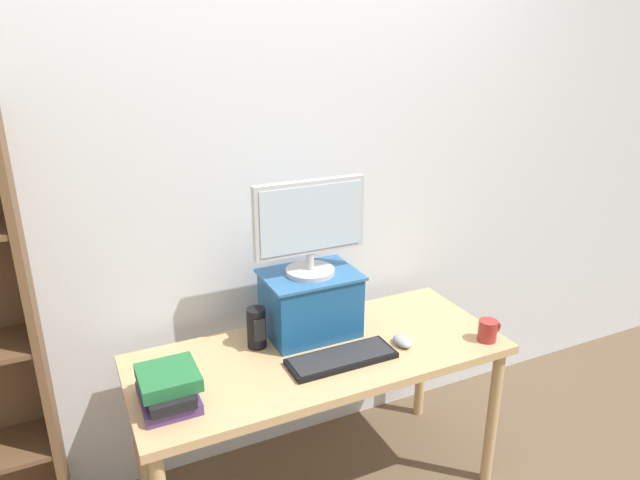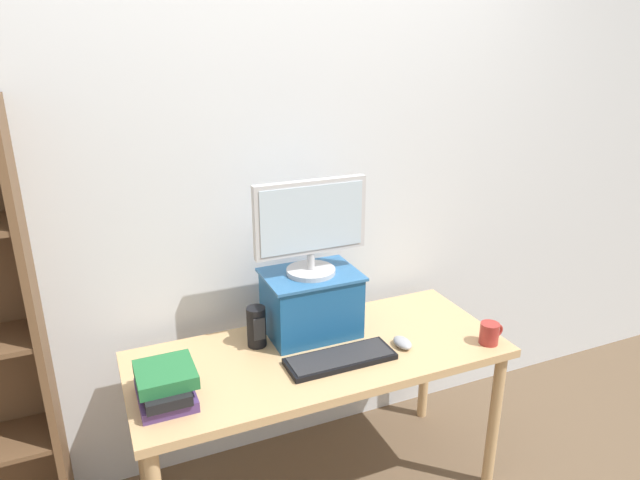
{
  "view_description": "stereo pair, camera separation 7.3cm",
  "coord_description": "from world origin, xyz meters",
  "px_view_note": "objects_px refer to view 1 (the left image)",
  "views": [
    {
      "loc": [
        -0.87,
        -1.84,
        1.94
      ],
      "look_at": [
        0.03,
        0.06,
        1.17
      ],
      "focal_mm": 32.0,
      "sensor_mm": 36.0,
      "label": 1
    },
    {
      "loc": [
        -0.81,
        -1.87,
        1.94
      ],
      "look_at": [
        0.03,
        0.06,
        1.17
      ],
      "focal_mm": 32.0,
      "sensor_mm": 36.0,
      "label": 2
    }
  ],
  "objects_px": {
    "computer_monitor": "(310,225)",
    "computer_mouse": "(402,341)",
    "desk_speaker": "(257,328)",
    "book_stack": "(168,388)",
    "desk": "(320,367)",
    "riser_box": "(310,302)",
    "keyboard": "(342,358)",
    "coffee_mug": "(488,330)"
  },
  "relations": [
    {
      "from": "desk",
      "to": "riser_box",
      "type": "xyz_separation_m",
      "value": [
        0.03,
        0.16,
        0.22
      ]
    },
    {
      "from": "riser_box",
      "to": "coffee_mug",
      "type": "bearing_deg",
      "value": -30.68
    },
    {
      "from": "computer_monitor",
      "to": "keyboard",
      "type": "bearing_deg",
      "value": -86.89
    },
    {
      "from": "computer_mouse",
      "to": "desk_speaker",
      "type": "height_order",
      "value": "desk_speaker"
    },
    {
      "from": "desk",
      "to": "computer_mouse",
      "type": "bearing_deg",
      "value": -17.55
    },
    {
      "from": "desk",
      "to": "keyboard",
      "type": "xyz_separation_m",
      "value": [
        0.04,
        -0.11,
        0.09
      ]
    },
    {
      "from": "riser_box",
      "to": "book_stack",
      "type": "distance_m",
      "value": 0.71
    },
    {
      "from": "desk",
      "to": "book_stack",
      "type": "xyz_separation_m",
      "value": [
        -0.63,
        -0.09,
        0.14
      ]
    },
    {
      "from": "computer_mouse",
      "to": "book_stack",
      "type": "bearing_deg",
      "value": 178.9
    },
    {
      "from": "computer_monitor",
      "to": "computer_mouse",
      "type": "relative_size",
      "value": 4.6
    },
    {
      "from": "desk",
      "to": "computer_mouse",
      "type": "distance_m",
      "value": 0.36
    },
    {
      "from": "computer_monitor",
      "to": "computer_mouse",
      "type": "distance_m",
      "value": 0.62
    },
    {
      "from": "keyboard",
      "to": "book_stack",
      "type": "distance_m",
      "value": 0.67
    },
    {
      "from": "computer_monitor",
      "to": "desk_speaker",
      "type": "xyz_separation_m",
      "value": [
        -0.25,
        -0.01,
        -0.41
      ]
    },
    {
      "from": "computer_mouse",
      "to": "coffee_mug",
      "type": "height_order",
      "value": "coffee_mug"
    },
    {
      "from": "desk",
      "to": "computer_mouse",
      "type": "xyz_separation_m",
      "value": [
        0.33,
        -0.1,
        0.09
      ]
    },
    {
      "from": "desk",
      "to": "computer_monitor",
      "type": "relative_size",
      "value": 3.2
    },
    {
      "from": "riser_box",
      "to": "book_stack",
      "type": "relative_size",
      "value": 1.48
    },
    {
      "from": "computer_monitor",
      "to": "keyboard",
      "type": "height_order",
      "value": "computer_monitor"
    },
    {
      "from": "desk",
      "to": "keyboard",
      "type": "height_order",
      "value": "keyboard"
    },
    {
      "from": "riser_box",
      "to": "computer_monitor",
      "type": "xyz_separation_m",
      "value": [
        -0.0,
        -0.0,
        0.35
      ]
    },
    {
      "from": "desk_speaker",
      "to": "riser_box",
      "type": "bearing_deg",
      "value": 3.44
    },
    {
      "from": "desk",
      "to": "coffee_mug",
      "type": "relative_size",
      "value": 14.05
    },
    {
      "from": "computer_mouse",
      "to": "keyboard",
      "type": "bearing_deg",
      "value": -179.82
    },
    {
      "from": "keyboard",
      "to": "desk_speaker",
      "type": "bearing_deg",
      "value": 136.56
    },
    {
      "from": "computer_monitor",
      "to": "coffee_mug",
      "type": "height_order",
      "value": "computer_monitor"
    },
    {
      "from": "computer_monitor",
      "to": "coffee_mug",
      "type": "bearing_deg",
      "value": -30.59
    },
    {
      "from": "desk",
      "to": "riser_box",
      "type": "bearing_deg",
      "value": 79.31
    },
    {
      "from": "coffee_mug",
      "to": "desk",
      "type": "bearing_deg",
      "value": 161.71
    },
    {
      "from": "book_stack",
      "to": "computer_mouse",
      "type": "bearing_deg",
      "value": -1.1
    },
    {
      "from": "book_stack",
      "to": "keyboard",
      "type": "bearing_deg",
      "value": -1.64
    },
    {
      "from": "book_stack",
      "to": "desk_speaker",
      "type": "distance_m",
      "value": 0.47
    },
    {
      "from": "desk",
      "to": "book_stack",
      "type": "distance_m",
      "value": 0.65
    },
    {
      "from": "keyboard",
      "to": "coffee_mug",
      "type": "height_order",
      "value": "coffee_mug"
    },
    {
      "from": "keyboard",
      "to": "computer_mouse",
      "type": "distance_m",
      "value": 0.29
    },
    {
      "from": "book_stack",
      "to": "desk_speaker",
      "type": "height_order",
      "value": "desk_speaker"
    },
    {
      "from": "computer_mouse",
      "to": "riser_box",
      "type": "bearing_deg",
      "value": 138.57
    },
    {
      "from": "riser_box",
      "to": "computer_mouse",
      "type": "height_order",
      "value": "riser_box"
    },
    {
      "from": "keyboard",
      "to": "desk_speaker",
      "type": "height_order",
      "value": "desk_speaker"
    },
    {
      "from": "keyboard",
      "to": "book_stack",
      "type": "bearing_deg",
      "value": 178.36
    },
    {
      "from": "coffee_mug",
      "to": "desk_speaker",
      "type": "distance_m",
      "value": 0.97
    },
    {
      "from": "book_stack",
      "to": "desk_speaker",
      "type": "relative_size",
      "value": 1.56
    }
  ]
}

